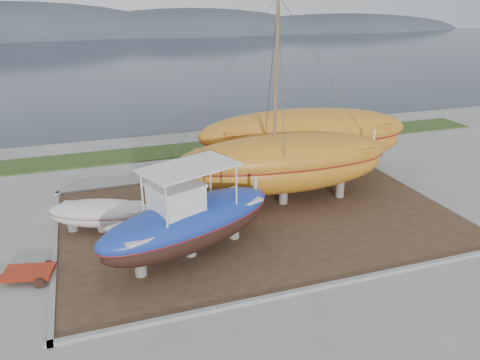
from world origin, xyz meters
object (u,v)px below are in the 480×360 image
object	(u,v)px
orange_bare_hull	(304,146)
red_trailer	(29,275)
white_dinghy	(101,216)
blue_caique	(189,212)
orange_sailboat	(286,107)

from	to	relation	value
orange_bare_hull	red_trailer	world-z (taller)	orange_bare_hull
white_dinghy	orange_bare_hull	distance (m)	11.74
orange_bare_hull	red_trailer	xyz separation A→B (m)	(-14.12, -6.00, -1.83)
white_dinghy	orange_bare_hull	world-z (taller)	orange_bare_hull
blue_caique	orange_sailboat	world-z (taller)	orange_sailboat
white_dinghy	orange_bare_hull	size ratio (longest dim) A/B	0.38
orange_sailboat	blue_caique	bearing A→B (deg)	-144.28
orange_sailboat	orange_bare_hull	bearing A→B (deg)	52.81
blue_caique	orange_bare_hull	bearing A→B (deg)	16.74
orange_bare_hull	red_trailer	distance (m)	15.45
blue_caique	orange_sailboat	distance (m)	7.25
blue_caique	red_trailer	distance (m)	6.32
white_dinghy	red_trailer	size ratio (longest dim) A/B	1.72
white_dinghy	blue_caique	bearing A→B (deg)	-26.65
orange_sailboat	red_trailer	size ratio (longest dim) A/B	4.10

